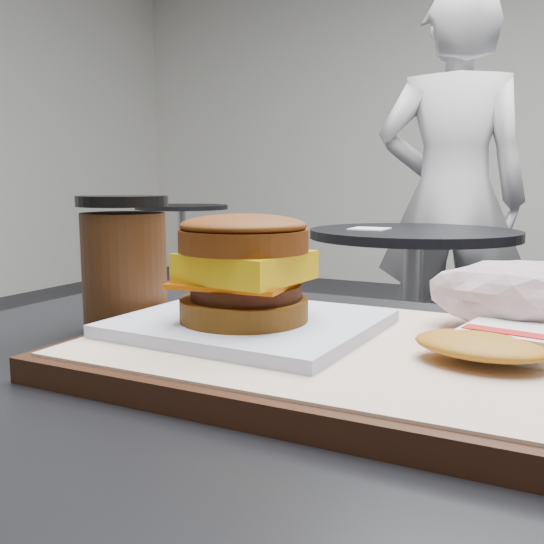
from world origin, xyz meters
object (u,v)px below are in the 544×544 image
at_px(breakfast_sandwich, 246,282).
at_px(serving_tray, 344,353).
at_px(crumpled_wrapper, 515,296).
at_px(neighbor_table, 412,288).
at_px(hash_brown, 511,345).
at_px(patron, 452,200).
at_px(coffee_cup, 125,266).

bearing_deg(breakfast_sandwich, serving_tray, 6.85).
height_order(crumpled_wrapper, neighbor_table, crumpled_wrapper).
relative_size(serving_tray, hash_brown, 3.02).
relative_size(crumpled_wrapper, neighbor_table, 0.17).
bearing_deg(hash_brown, crumpled_wrapper, 94.07).
bearing_deg(hash_brown, patron, 101.56).
bearing_deg(breakfast_sandwich, crumpled_wrapper, 27.30).
height_order(hash_brown, patron, patron).
distance_m(hash_brown, crumpled_wrapper, 0.09).
xyz_separation_m(coffee_cup, patron, (-0.11, 2.16, 0.01)).
relative_size(breakfast_sandwich, crumpled_wrapper, 1.54).
bearing_deg(patron, serving_tray, 85.63).
xyz_separation_m(crumpled_wrapper, patron, (-0.44, 2.08, 0.02)).
bearing_deg(patron, coffee_cup, 79.96).
distance_m(neighbor_table, patron, 0.62).
bearing_deg(serving_tray, neighbor_table, 102.06).
distance_m(hash_brown, coffee_cup, 0.33).
relative_size(serving_tray, coffee_cup, 3.05).
height_order(crumpled_wrapper, patron, patron).
distance_m(serving_tray, crumpled_wrapper, 0.15).
bearing_deg(coffee_cup, hash_brown, -1.92).
distance_m(breakfast_sandwich, hash_brown, 0.20).
bearing_deg(hash_brown, neighbor_table, 105.91).
relative_size(hash_brown, patron, 0.08).
relative_size(crumpled_wrapper, patron, 0.08).
distance_m(breakfast_sandwich, patron, 2.19).
distance_m(crumpled_wrapper, patron, 2.13).
height_order(serving_tray, neighbor_table, serving_tray).
xyz_separation_m(breakfast_sandwich, neighbor_table, (-0.27, 1.63, -0.28)).
relative_size(breakfast_sandwich, hash_brown, 1.56).
bearing_deg(patron, hash_brown, 88.59).
bearing_deg(breakfast_sandwich, neighbor_table, 99.35).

